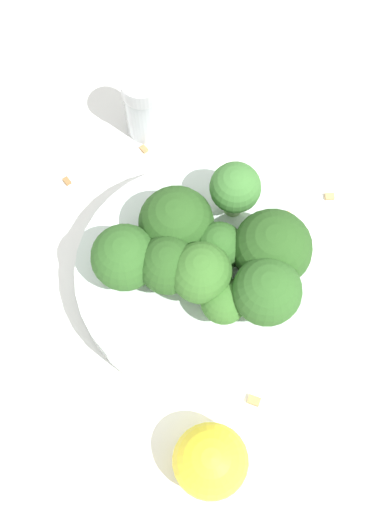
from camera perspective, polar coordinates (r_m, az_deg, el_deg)
ground_plane at (r=0.59m, az=-0.00°, el=-2.47°), size 3.00×3.00×0.00m
bowl at (r=0.57m, az=-0.00°, el=-1.84°), size 0.18×0.18×0.04m
broccoli_floret_0 at (r=0.53m, az=-0.86°, el=2.75°), size 0.06×0.06×0.06m
broccoli_floret_1 at (r=0.52m, az=-5.41°, el=-0.14°), size 0.05×0.05×0.06m
broccoli_floret_2 at (r=0.51m, az=-2.12°, el=-0.35°), size 0.04×0.04×0.06m
broccoli_floret_3 at (r=0.52m, az=6.43°, el=0.58°), size 0.06×0.06×0.06m
broccoli_floret_4 at (r=0.53m, az=3.47°, el=5.39°), size 0.04×0.04×0.06m
broccoli_floret_5 at (r=0.51m, az=1.10°, el=-1.25°), size 0.04×0.04×0.06m
broccoli_floret_6 at (r=0.50m, az=5.99°, el=-2.89°), size 0.05×0.05×0.07m
broccoli_floret_7 at (r=0.52m, az=2.26°, el=0.42°), size 0.04×0.04×0.05m
broccoli_floret_8 at (r=0.51m, az=2.55°, el=-3.71°), size 0.03×0.03×0.05m
pepper_shaker at (r=0.61m, az=-3.93°, el=11.91°), size 0.03×0.03×0.07m
lemon_wedge at (r=0.53m, az=1.49°, el=-16.08°), size 0.06×0.06×0.06m
almond_crumb_0 at (r=0.63m, az=-3.87°, el=8.61°), size 0.01×0.01×0.01m
almond_crumb_1 at (r=0.63m, az=-9.99°, el=5.99°), size 0.01×0.01×0.01m
almond_crumb_2 at (r=0.62m, az=10.98°, el=4.77°), size 0.01×0.01×0.01m
almond_crumb_3 at (r=0.61m, az=7.65°, el=3.40°), size 0.01×0.01×0.01m
almond_crumb_4 at (r=0.56m, az=4.99°, el=-11.41°), size 0.01×0.01×0.01m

